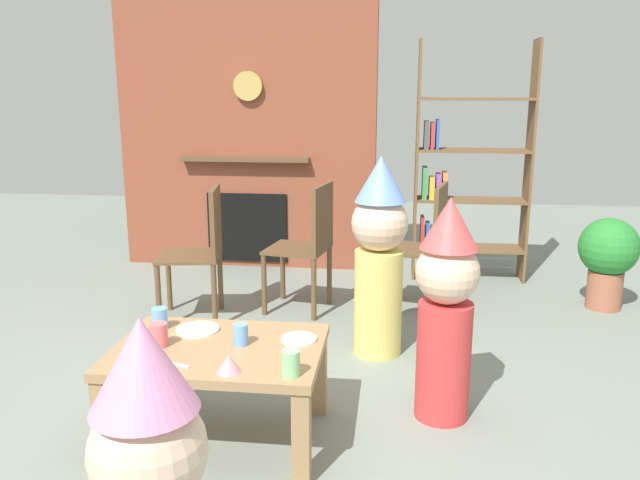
# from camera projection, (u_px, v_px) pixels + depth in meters

# --- Properties ---
(ground_plane) EXTENTS (12.00, 12.00, 0.00)m
(ground_plane) POSITION_uv_depth(u_px,v_px,m) (280.00, 409.00, 3.10)
(ground_plane) COLOR gray
(brick_fireplace_feature) EXTENTS (2.20, 0.28, 2.40)m
(brick_fireplace_feature) POSITION_uv_depth(u_px,v_px,m) (247.00, 129.00, 5.42)
(brick_fireplace_feature) COLOR brown
(brick_fireplace_feature) RESTS_ON ground_plane
(bookshelf) EXTENTS (0.90, 0.28, 1.90)m
(bookshelf) POSITION_uv_depth(u_px,v_px,m) (462.00, 171.00, 5.09)
(bookshelf) COLOR brown
(bookshelf) RESTS_ON ground_plane
(coffee_table) EXTENTS (0.90, 0.66, 0.44)m
(coffee_table) POSITION_uv_depth(u_px,v_px,m) (219.00, 362.00, 2.77)
(coffee_table) COLOR #9E7A51
(coffee_table) RESTS_ON ground_plane
(paper_cup_near_left) EXTENTS (0.08, 0.08, 0.10)m
(paper_cup_near_left) POSITION_uv_depth(u_px,v_px,m) (159.00, 335.00, 2.74)
(paper_cup_near_left) COLOR #E5666B
(paper_cup_near_left) RESTS_ON coffee_table
(paper_cup_near_right) EXTENTS (0.07, 0.07, 0.10)m
(paper_cup_near_right) POSITION_uv_depth(u_px,v_px,m) (291.00, 363.00, 2.46)
(paper_cup_near_right) COLOR #8CD18C
(paper_cup_near_right) RESTS_ON coffee_table
(paper_cup_center) EXTENTS (0.06, 0.06, 0.10)m
(paper_cup_center) POSITION_uv_depth(u_px,v_px,m) (241.00, 335.00, 2.76)
(paper_cup_center) COLOR #669EE0
(paper_cup_center) RESTS_ON coffee_table
(paper_cup_far_left) EXTENTS (0.07, 0.07, 0.10)m
(paper_cup_far_left) POSITION_uv_depth(u_px,v_px,m) (160.00, 318.00, 2.94)
(paper_cup_far_left) COLOR #669EE0
(paper_cup_far_left) RESTS_ON coffee_table
(paper_plate_front) EXTENTS (0.16, 0.16, 0.01)m
(paper_plate_front) POSITION_uv_depth(u_px,v_px,m) (299.00, 339.00, 2.82)
(paper_plate_front) COLOR white
(paper_plate_front) RESTS_ON coffee_table
(paper_plate_rear) EXTENTS (0.20, 0.20, 0.01)m
(paper_plate_rear) POSITION_uv_depth(u_px,v_px,m) (198.00, 329.00, 2.93)
(paper_plate_rear) COLOR white
(paper_plate_rear) RESTS_ON coffee_table
(birthday_cake_slice) EXTENTS (0.10, 0.10, 0.07)m
(birthday_cake_slice) POSITION_uv_depth(u_px,v_px,m) (229.00, 363.00, 2.49)
(birthday_cake_slice) COLOR pink
(birthday_cake_slice) RESTS_ON coffee_table
(table_fork) EXTENTS (0.15, 0.07, 0.01)m
(table_fork) POSITION_uv_depth(u_px,v_px,m) (175.00, 364.00, 2.57)
(table_fork) COLOR silver
(table_fork) RESTS_ON coffee_table
(child_in_pink) EXTENTS (0.29, 0.29, 1.06)m
(child_in_pink) POSITION_uv_depth(u_px,v_px,m) (446.00, 305.00, 2.91)
(child_in_pink) COLOR #D13838
(child_in_pink) RESTS_ON ground_plane
(child_by_the_chairs) EXTENTS (0.32, 0.32, 1.17)m
(child_by_the_chairs) POSITION_uv_depth(u_px,v_px,m) (379.00, 252.00, 3.63)
(child_by_the_chairs) COLOR #E0CC66
(child_by_the_chairs) RESTS_ON ground_plane
(dining_chair_left) EXTENTS (0.46, 0.46, 0.90)m
(dining_chair_left) POSITION_uv_depth(u_px,v_px,m) (203.00, 245.00, 4.22)
(dining_chair_left) COLOR brown
(dining_chair_left) RESTS_ON ground_plane
(dining_chair_middle) EXTENTS (0.47, 0.47, 0.90)m
(dining_chair_middle) POSITION_uv_depth(u_px,v_px,m) (310.00, 240.00, 4.37)
(dining_chair_middle) COLOR brown
(dining_chair_middle) RESTS_ON ground_plane
(dining_chair_right) EXTENTS (0.48, 0.48, 0.90)m
(dining_chair_right) POSITION_uv_depth(u_px,v_px,m) (426.00, 240.00, 4.36)
(dining_chair_right) COLOR brown
(dining_chair_right) RESTS_ON ground_plane
(potted_plant_tall) EXTENTS (0.41, 0.41, 0.65)m
(potted_plant_tall) POSITION_uv_depth(u_px,v_px,m) (608.00, 255.00, 4.45)
(potted_plant_tall) COLOR #9E5B42
(potted_plant_tall) RESTS_ON ground_plane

